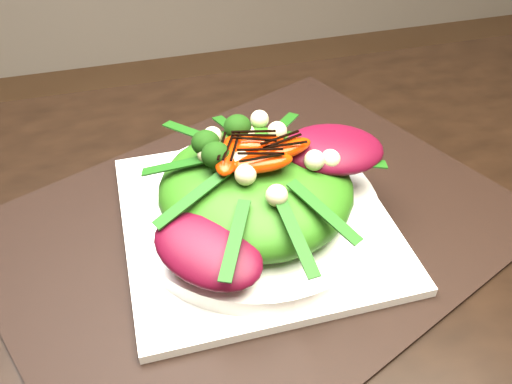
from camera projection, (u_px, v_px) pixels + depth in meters
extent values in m
cube|color=black|center=(361.00, 326.00, 0.49)|extent=(1.60, 0.90, 0.75)
cube|color=black|center=(256.00, 225.00, 0.55)|extent=(0.61, 0.54, 0.00)
cube|color=white|center=(256.00, 220.00, 0.55)|extent=(0.26, 0.26, 0.01)
cylinder|color=white|center=(256.00, 210.00, 0.54)|extent=(0.30, 0.30, 0.02)
ellipsoid|color=#2E6713|center=(256.00, 188.00, 0.52)|extent=(0.22, 0.22, 0.06)
ellipsoid|color=#460717|center=(334.00, 149.00, 0.52)|extent=(0.11, 0.07, 0.02)
ellipsoid|color=red|center=(245.00, 136.00, 0.52)|extent=(0.06, 0.04, 0.02)
sphere|color=#0C3209|center=(175.00, 151.00, 0.50)|extent=(0.05, 0.05, 0.04)
sphere|color=#BEB986|center=(285.00, 178.00, 0.47)|extent=(0.02, 0.02, 0.02)
cube|color=black|center=(245.00, 129.00, 0.51)|extent=(0.04, 0.02, 0.00)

